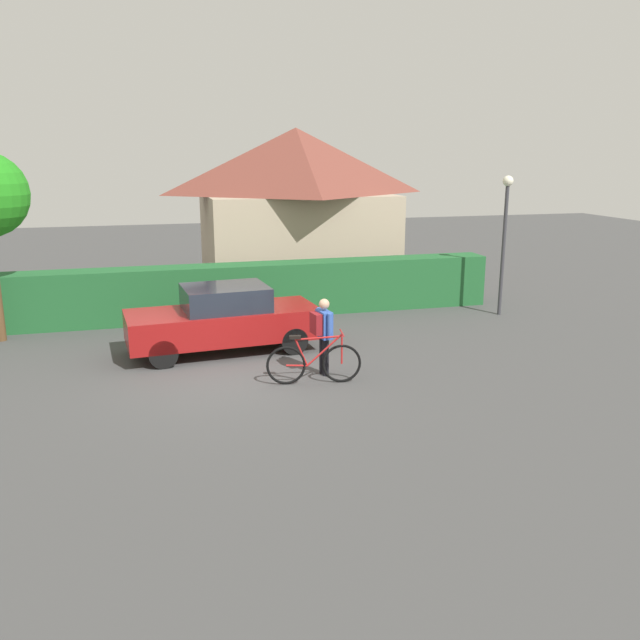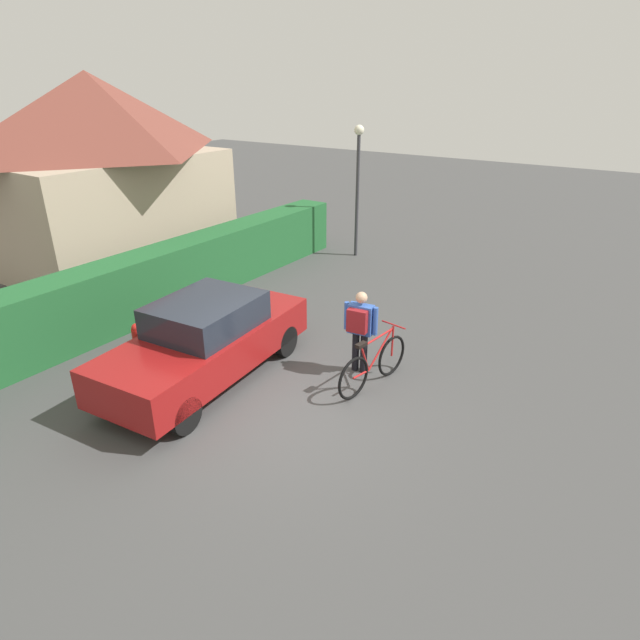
{
  "view_description": "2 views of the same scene",
  "coord_description": "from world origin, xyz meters",
  "px_view_note": "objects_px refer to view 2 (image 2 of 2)",
  "views": [
    {
      "loc": [
        -1.59,
        -12.57,
        4.35
      ],
      "look_at": [
        1.8,
        0.02,
        1.03
      ],
      "focal_mm": 37.05,
      "sensor_mm": 36.0,
      "label": 1
    },
    {
      "loc": [
        -5.77,
        -4.61,
        4.96
      ],
      "look_at": [
        1.16,
        0.08,
        1.14
      ],
      "focal_mm": 29.94,
      "sensor_mm": 36.0,
      "label": 2
    }
  ],
  "objects_px": {
    "street_lamp": "(358,172)",
    "fire_hydrant": "(139,343)",
    "bicycle": "(373,365)",
    "parked_car_near": "(206,340)",
    "person_rider": "(360,325)"
  },
  "relations": [
    {
      "from": "street_lamp",
      "to": "fire_hydrant",
      "type": "xyz_separation_m",
      "value": [
        -8.09,
        -0.05,
        -2.06
      ]
    },
    {
      "from": "fire_hydrant",
      "to": "bicycle",
      "type": "bearing_deg",
      "value": -66.91
    },
    {
      "from": "parked_car_near",
      "to": "street_lamp",
      "type": "bearing_deg",
      "value": 11.27
    },
    {
      "from": "fire_hydrant",
      "to": "parked_car_near",
      "type": "bearing_deg",
      "value": -77.99
    },
    {
      "from": "parked_car_near",
      "to": "bicycle",
      "type": "bearing_deg",
      "value": -61.16
    },
    {
      "from": "bicycle",
      "to": "person_rider",
      "type": "distance_m",
      "value": 0.76
    },
    {
      "from": "fire_hydrant",
      "to": "person_rider",
      "type": "bearing_deg",
      "value": -60.63
    },
    {
      "from": "parked_car_near",
      "to": "street_lamp",
      "type": "distance_m",
      "value": 8.11
    },
    {
      "from": "parked_car_near",
      "to": "fire_hydrant",
      "type": "distance_m",
      "value": 1.57
    },
    {
      "from": "parked_car_near",
      "to": "street_lamp",
      "type": "relative_size",
      "value": 1.15
    },
    {
      "from": "parked_car_near",
      "to": "bicycle",
      "type": "distance_m",
      "value": 2.95
    },
    {
      "from": "street_lamp",
      "to": "fire_hydrant",
      "type": "bearing_deg",
      "value": -179.65
    },
    {
      "from": "bicycle",
      "to": "fire_hydrant",
      "type": "bearing_deg",
      "value": 113.09
    },
    {
      "from": "person_rider",
      "to": "bicycle",
      "type": "bearing_deg",
      "value": -122.69
    },
    {
      "from": "parked_car_near",
      "to": "fire_hydrant",
      "type": "height_order",
      "value": "parked_car_near"
    }
  ]
}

